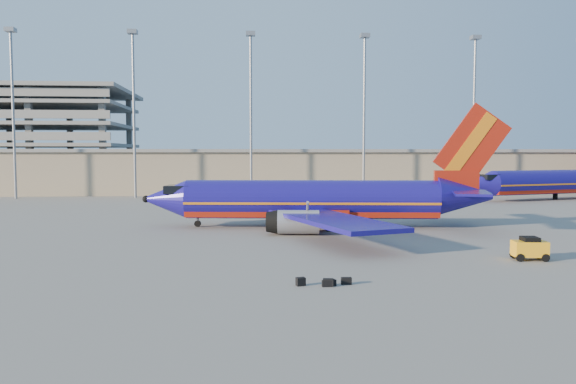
# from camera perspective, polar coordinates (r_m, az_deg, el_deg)

# --- Properties ---
(ground) EXTENTS (220.00, 220.00, 0.00)m
(ground) POSITION_cam_1_polar(r_m,az_deg,el_deg) (53.45, 2.33, -4.39)
(ground) COLOR slate
(ground) RESTS_ON ground
(terminal_building) EXTENTS (122.00, 16.00, 8.50)m
(terminal_building) POSITION_cam_1_polar(r_m,az_deg,el_deg) (111.75, 3.87, 2.20)
(terminal_building) COLOR #88745E
(terminal_building) RESTS_ON ground
(light_mast_row) EXTENTS (101.60, 1.60, 28.65)m
(light_mast_row) POSITION_cam_1_polar(r_m,az_deg,el_deg) (99.63, 2.05, 9.62)
(light_mast_row) COLOR gray
(light_mast_row) RESTS_ON ground
(aircraft_main) EXTENTS (38.20, 36.58, 12.94)m
(aircraft_main) POSITION_cam_1_polar(r_m,az_deg,el_deg) (58.70, 3.28, -0.93)
(aircraft_main) COLOR navy
(aircraft_main) RESTS_ON ground
(aircraft_second) EXTENTS (37.43, 18.47, 12.98)m
(aircraft_second) POSITION_cam_1_polar(r_m,az_deg,el_deg) (104.60, 25.93, 0.96)
(aircraft_second) COLOR navy
(aircraft_second) RESTS_ON ground
(baggage_tug) EXTENTS (2.52, 1.69, 1.71)m
(baggage_tug) POSITION_cam_1_polar(r_m,az_deg,el_deg) (44.57, 23.34, -5.25)
(baggage_tug) COLOR #F7A815
(baggage_tug) RESTS_ON ground
(luggage_pile) EXTENTS (3.35, 0.78, 0.48)m
(luggage_pile) POSITION_cam_1_polar(r_m,az_deg,el_deg) (33.43, 3.80, -9.13)
(luggage_pile) COLOR black
(luggage_pile) RESTS_ON ground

